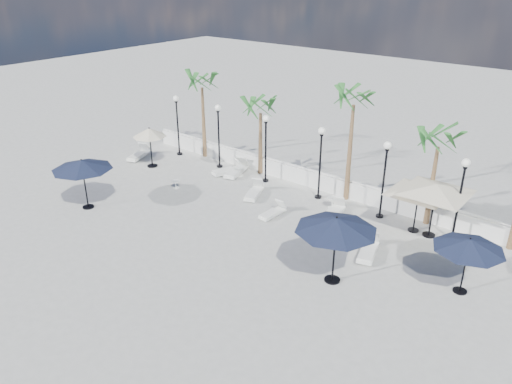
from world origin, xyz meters
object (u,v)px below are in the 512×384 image
Objects in this scene: parasol_navy_mid at (336,224)px; lounger_1 at (228,170)px; lounger_0 at (138,155)px; lounger_3 at (254,192)px; parasol_navy_right at (469,245)px; parasol_navy_left at (82,165)px; parasol_cream_sq_a at (420,186)px; parasol_cream_small at (149,133)px; lounger_2 at (236,170)px; lounger_4 at (273,212)px; parasol_cream_sq_b at (437,185)px; lounger_5 at (368,250)px; lounger_6 at (333,212)px.

lounger_1 is at bearing 151.72° from parasol_navy_mid.
lounger_3 is at bearing -20.97° from lounger_0.
parasol_navy_left is at bearing -165.14° from parasol_navy_right.
parasol_cream_sq_a is at bearing 81.60° from parasol_navy_mid.
parasol_cream_small is at bearing 166.23° from parasol_navy_mid.
lounger_1 is 0.91× the size of lounger_2.
lounger_4 is 6.89m from parasol_cream_sq_a.
parasol_navy_right is at bearing -29.12° from lounger_2.
parasol_navy_left is 1.20× the size of parasol_cream_small.
parasol_cream_sq_a reaches higher than lounger_0.
lounger_3 is at bearing -4.56° from lounger_1.
parasol_cream_sq_b is (-2.52, 3.42, 0.48)m from parasol_navy_right.
parasol_navy_left reaches higher than lounger_4.
parasol_cream_sq_a is at bearing 62.43° from lounger_5.
lounger_2 reaches higher than lounger_6.
parasol_navy_mid is at bearing 9.43° from parasol_navy_left.
lounger_6 reaches higher than lounger_5.
lounger_6 is at bearing 39.49° from lounger_4.
parasol_navy_right is 4.27m from parasol_cream_sq_b.
parasol_navy_mid is (9.90, -5.81, 2.19)m from lounger_2.
lounger_3 is at bearing 152.74° from lounger_4.
lounger_3 is 0.63× the size of parasol_navy_mid.
parasol_navy_left is at bearing -145.12° from lounger_4.
parasol_navy_right is (14.00, -3.44, 1.77)m from lounger_2.
lounger_0 is 1.04× the size of lounger_3.
lounger_5 is 0.65× the size of parasol_navy_mid.
lounger_0 is 0.42× the size of parasol_cream_sq_a.
lounger_6 reaches higher than lounger_4.
lounger_2 is (0.44, 0.24, 0.02)m from lounger_1.
parasol_cream_sq_b is (0.72, -0.00, 0.28)m from parasol_cream_sq_a.
parasol_cream_sq_a is (-3.25, 3.42, 0.20)m from parasol_navy_right.
lounger_0 reaches higher than lounger_3.
lounger_2 is 11.70m from parasol_cream_sq_b.
parasol_navy_mid is at bearing -105.27° from parasol_cream_sq_b.
parasol_navy_left is 0.54× the size of parasol_cream_sq_b.
parasol_cream_sq_a reaches higher than lounger_1.
parasol_navy_mid reaches higher than lounger_3.
lounger_5 is (7.42, -1.56, 0.01)m from lounger_3.
lounger_1 is 0.50m from lounger_2.
parasol_cream_sq_b reaches higher than parasol_navy_right.
lounger_1 reaches higher than lounger_4.
parasol_navy_mid reaches higher than lounger_0.
parasol_cream_sq_b is at bearing 7.58° from parasol_cream_small.
parasol_navy_mid reaches higher than lounger_2.
lounger_0 is at bearing -174.07° from parasol_cream_sq_a.
lounger_6 is at bearing 127.66° from lounger_5.
lounger_3 is 1.20× the size of lounger_4.
parasol_navy_right is at bearing -3.78° from parasol_cream_small.
parasol_cream_small is (-14.74, 3.61, -0.36)m from parasol_navy_mid.
parasol_cream_sq_a reaches higher than parasol_navy_right.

